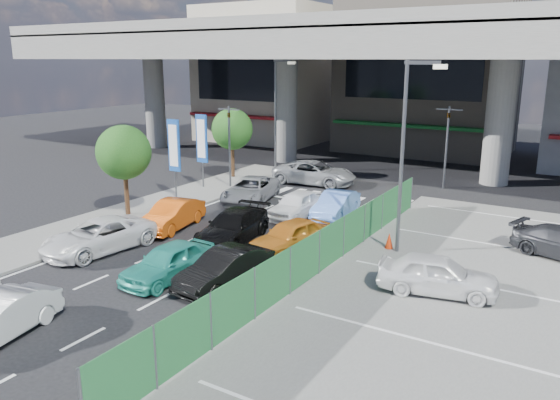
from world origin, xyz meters
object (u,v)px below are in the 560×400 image
Objects in this scene: sedan_black_mid at (233,227)px; sedan_white_mid_left at (99,236)px; tree_far at (232,129)px; crossing_wagon_silver at (314,173)px; taxi_orange_left at (172,215)px; taxi_orange_right at (291,236)px; tree_near at (124,153)px; kei_truck_front_right at (336,205)px; traffic_cone at (389,241)px; signboard_near at (174,148)px; wagon_silver_front_left at (251,190)px; taxi_teal_mid at (169,262)px; traffic_light_left at (229,127)px; traffic_light_right at (448,127)px; parked_sedan_white at (438,274)px; street_lamp_left at (277,106)px; signboard_far at (202,141)px; sedan_white_front_mid at (296,205)px; street_lamp_right at (407,142)px.

sedan_white_mid_left is at bearing -142.43° from sedan_black_mid.
crossing_wagon_silver is (5.68, 1.28, -2.63)m from tree_far.
taxi_orange_left is 1.03× the size of taxi_orange_right.
tree_near is 6.05m from sedan_white_mid_left.
kei_truck_front_right is (6.44, 9.96, -0.02)m from sedan_white_mid_left.
sedan_black_mid is 6.91× the size of traffic_cone.
signboard_near is 0.95× the size of wagon_silver_front_left.
taxi_teal_mid is 0.97× the size of taxi_orange_left.
traffic_light_left is 1.05× the size of sedan_white_mid_left.
sedan_white_mid_left is 0.91× the size of crossing_wagon_silver.
parked_sedan_white is (4.16, -16.45, -3.18)m from traffic_light_right.
sedan_black_mid and taxi_orange_right have the same top height.
signboard_near is 6.23m from taxi_orange_left.
signboard_near is at bearing 119.22° from taxi_orange_left.
kei_truck_front_right is (5.96, 5.89, -0.02)m from taxi_orange_left.
signboard_near is at bearing 133.31° from taxi_teal_mid.
street_lamp_left reaches higher than wagon_silver_front_left.
street_lamp_left is 17.52m from taxi_orange_right.
wagon_silver_front_left is (0.82, 10.37, 0.00)m from sedan_white_mid_left.
signboard_far is at bearing -148.57° from traffic_light_right.
sedan_white_front_mid is (7.03, -9.61, -4.08)m from street_lamp_left.
sedan_white_mid_left and taxi_orange_right have the same top height.
kei_truck_front_right is (5.63, -0.41, -0.02)m from wagon_silver_front_left.
taxi_orange_left is at bearing -140.84° from kei_truck_front_right.
tree_near is 11.24m from kei_truck_front_right.
crossing_wagon_silver is (1.06, 5.92, 0.07)m from wagon_silver_front_left.
sedan_black_mid is at bearing -53.13° from traffic_light_left.
crossing_wagon_silver is at bearing -27.81° from street_lamp_left.
signboard_near reaches higher than sedan_black_mid.
crossing_wagon_silver is at bearing 30.12° from parked_sedan_white.
traffic_light_right is 13.13m from street_lamp_right.
kei_truck_front_right is 5.90× the size of traffic_cone.
signboard_near is 6.54m from tree_far.
taxi_orange_right is 0.82× the size of wagon_silver_front_left.
taxi_orange_left is at bearing 133.84° from taxi_teal_mid.
crossing_wagon_silver reaches higher than sedan_white_mid_left.
signboard_far is at bearing 52.38° from parked_sedan_white.
signboard_near reaches higher than sedan_white_front_mid.
sedan_white_mid_left is at bearing -75.78° from tree_far.
parked_sedan_white is (8.98, 3.81, 0.07)m from taxi_teal_mid.
traffic_light_right is at bearing 50.19° from tree_near.
traffic_light_right reaches higher than tree_far.
wagon_silver_front_left is (-3.86, 11.12, 0.00)m from taxi_teal_mid.
street_lamp_right is 1.70× the size of signboard_far.
traffic_light_left is 1.11× the size of signboard_near.
taxi_orange_right is at bearing -1.32° from tree_near.
tree_far is 0.97× the size of wagon_silver_front_left.
traffic_light_left is 1.08× the size of tree_far.
traffic_cone is at bearing -44.00° from kei_truck_front_right.
traffic_light_right is 1.05× the size of sedan_white_mid_left.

